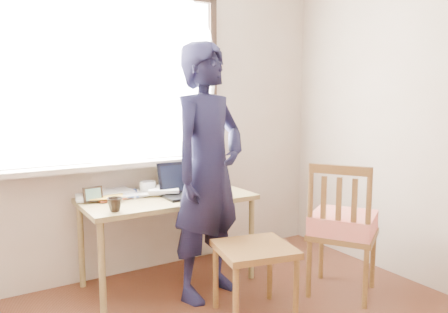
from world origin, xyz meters
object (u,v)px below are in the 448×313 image
mug_dark (115,205)px  work_chair (255,257)px  mug_white (148,188)px  side_chair (343,225)px  laptop (185,188)px  desk (168,206)px  person (208,172)px

mug_dark → work_chair: bearing=-37.5°
mug_white → side_chair: bearing=-42.5°
laptop → mug_white: size_ratio=2.92×
mug_white → desk: bearing=-60.9°
mug_white → laptop: bearing=-40.6°
laptop → work_chair: (0.13, -0.77, -0.34)m
laptop → person: person is taller
mug_white → side_chair: side_chair is taller
work_chair → person: 0.69m
side_chair → person: bearing=148.6°
desk → work_chair: desk is taller
side_chair → mug_dark: bearing=157.2°
desk → mug_dark: mug_dark is taller
desk → person: 0.48m
desk → laptop: (0.13, -0.03, 0.13)m
laptop → mug_dark: (-0.62, -0.19, -0.01)m
desk → side_chair: (1.02, -0.85, -0.10)m
mug_white → work_chair: 1.08m
desk → mug_white: (-0.09, 0.17, 0.12)m
laptop → side_chair: 1.23m
laptop → work_chair: size_ratio=0.66×
mug_dark → work_chair: mug_dark is taller
mug_dark → person: size_ratio=0.06×
work_chair → side_chair: (0.75, -0.06, 0.11)m
desk → mug_white: 0.23m
mug_dark → side_chair: bearing=-22.8°
side_chair → person: person is taller
desk → laptop: bearing=-11.4°
side_chair → desk: bearing=140.1°
mug_white → side_chair: size_ratio=0.13×
laptop → mug_white: laptop is taller
laptop → desk: bearing=168.6°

